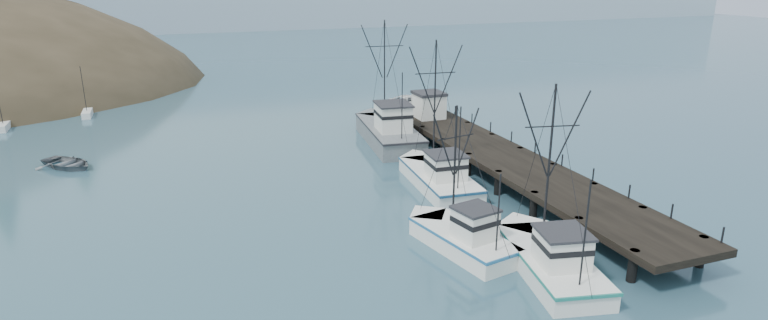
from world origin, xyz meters
The scene contains 12 objects.
ground centered at (0.00, 0.00, 0.00)m, with size 400.00×400.00×0.00m, color #2B4D60.
pier centered at (14.00, 16.00, 1.69)m, with size 6.00×44.00×2.00m.
distant_ridge centered at (10.00, 170.00, 0.00)m, with size 360.00×40.00×26.00m, color #9EB2C6.
distant_ridge_far centered at (-40.00, 185.00, 0.00)m, with size 180.00×25.00×18.00m, color silver.
moored_sailboats centered at (-31.78, 57.47, 0.33)m, with size 24.13×18.47×6.35m.
trawler_near centered at (7.65, -1.18, 0.82)m, with size 5.64×11.45×11.52m.
trawler_mid centered at (4.08, 3.32, 0.82)m, with size 4.74×9.58×9.68m.
trawler_far centered at (7.81, 14.64, 0.82)m, with size 4.69×12.18×12.30m.
work_vessel centered at (8.57, 28.37, 1.23)m, with size 5.98×15.29×12.78m.
pier_shed centered at (13.63, 29.34, 3.42)m, with size 3.00×3.20×2.80m.
pickup_truck centered at (13.42, 34.00, 2.78)m, with size 2.60×5.63×1.56m, color silver.
motorboat centered at (-21.88, 30.74, 0.00)m, with size 3.95×5.53×1.15m, color slate.
Camera 1 is at (-12.87, -28.02, 17.33)m, focal length 28.00 mm.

